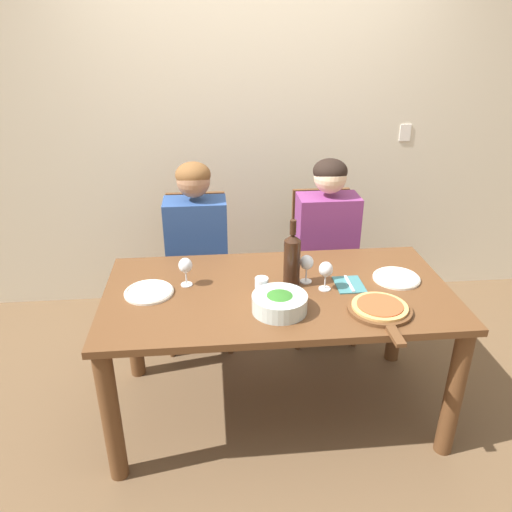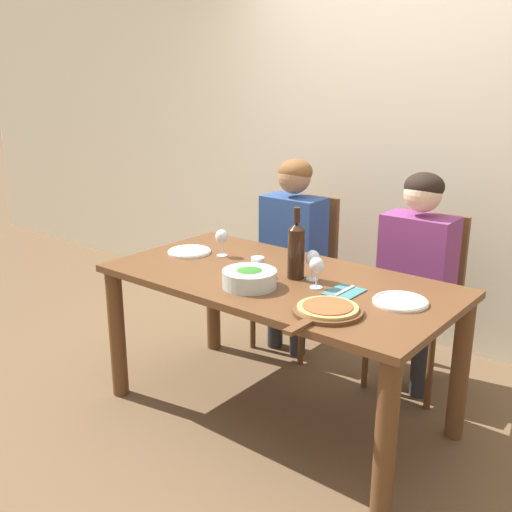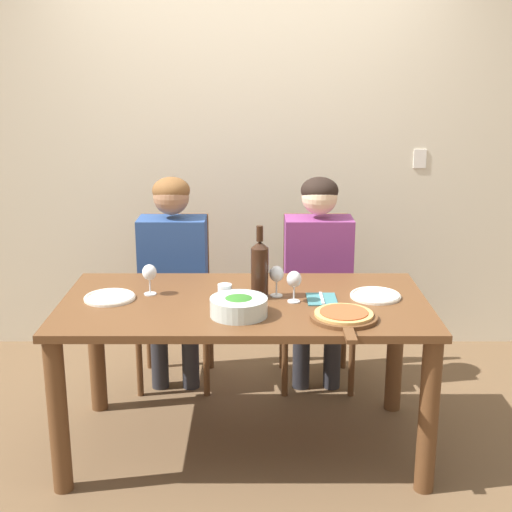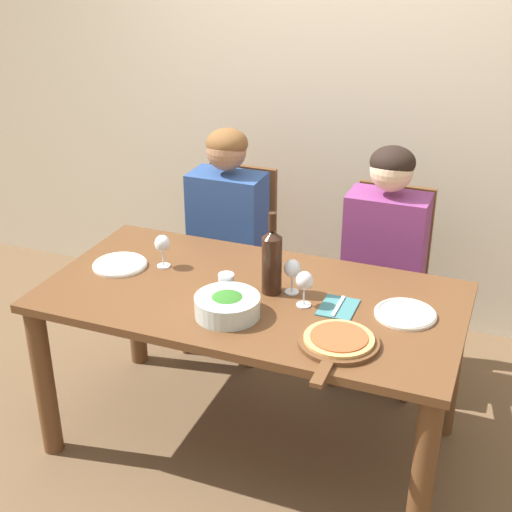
% 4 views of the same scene
% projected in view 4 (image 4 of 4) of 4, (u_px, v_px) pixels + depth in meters
% --- Properties ---
extents(ground_plane, '(40.00, 40.00, 0.00)m').
position_uv_depth(ground_plane, '(252.00, 439.00, 3.28)').
color(ground_plane, brown).
extents(back_wall, '(10.00, 0.06, 2.70)m').
position_uv_depth(back_wall, '(345.00, 85.00, 3.85)').
color(back_wall, beige).
rests_on(back_wall, ground).
extents(dining_table, '(1.74, 0.89, 0.76)m').
position_uv_depth(dining_table, '(251.00, 320.00, 3.00)').
color(dining_table, brown).
rests_on(dining_table, ground).
extents(chair_left, '(0.42, 0.42, 0.98)m').
position_uv_depth(chair_left, '(236.00, 253.00, 3.87)').
color(chair_left, brown).
rests_on(chair_left, ground).
extents(chair_right, '(0.42, 0.42, 0.98)m').
position_uv_depth(chair_right, '(386.00, 278.00, 3.60)').
color(chair_right, brown).
rests_on(chair_right, ground).
extents(person_woman, '(0.47, 0.51, 1.23)m').
position_uv_depth(person_woman, '(226.00, 222.00, 3.68)').
color(person_woman, '#28282D').
rests_on(person_woman, ground).
extents(person_man, '(0.47, 0.51, 1.23)m').
position_uv_depth(person_man, '(384.00, 247.00, 3.41)').
color(person_man, '#28282D').
rests_on(person_man, ground).
extents(wine_bottle, '(0.08, 0.08, 0.35)m').
position_uv_depth(wine_bottle, '(272.00, 260.00, 2.90)').
color(wine_bottle, black).
rests_on(wine_bottle, dining_table).
extents(broccoli_bowl, '(0.26, 0.26, 0.09)m').
position_uv_depth(broccoli_bowl, '(227.00, 306.00, 2.77)').
color(broccoli_bowl, silver).
rests_on(broccoli_bowl, dining_table).
extents(dinner_plate_left, '(0.24, 0.24, 0.02)m').
position_uv_depth(dinner_plate_left, '(120.00, 264.00, 3.17)').
color(dinner_plate_left, silver).
rests_on(dinner_plate_left, dining_table).
extents(dinner_plate_right, '(0.24, 0.24, 0.02)m').
position_uv_depth(dinner_plate_right, '(405.00, 314.00, 2.78)').
color(dinner_plate_right, silver).
rests_on(dinner_plate_right, dining_table).
extents(pizza_on_board, '(0.30, 0.44, 0.04)m').
position_uv_depth(pizza_on_board, '(338.00, 342.00, 2.58)').
color(pizza_on_board, brown).
rests_on(pizza_on_board, dining_table).
extents(wine_glass_left, '(0.07, 0.07, 0.15)m').
position_uv_depth(wine_glass_left, '(162.00, 245.00, 3.13)').
color(wine_glass_left, silver).
rests_on(wine_glass_left, dining_table).
extents(wine_glass_right, '(0.07, 0.07, 0.15)m').
position_uv_depth(wine_glass_right, '(304.00, 282.00, 2.81)').
color(wine_glass_right, silver).
rests_on(wine_glass_right, dining_table).
extents(wine_glass_centre, '(0.07, 0.07, 0.15)m').
position_uv_depth(wine_glass_centre, '(292.00, 270.00, 2.91)').
color(wine_glass_centre, silver).
rests_on(wine_glass_centre, dining_table).
extents(water_tumbler, '(0.07, 0.07, 0.10)m').
position_uv_depth(water_tumbler, '(226.00, 285.00, 2.91)').
color(water_tumbler, silver).
rests_on(water_tumbler, dining_table).
extents(fork_on_napkin, '(0.14, 0.18, 0.01)m').
position_uv_depth(fork_on_napkin, '(338.00, 307.00, 2.84)').
color(fork_on_napkin, '#387075').
rests_on(fork_on_napkin, dining_table).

